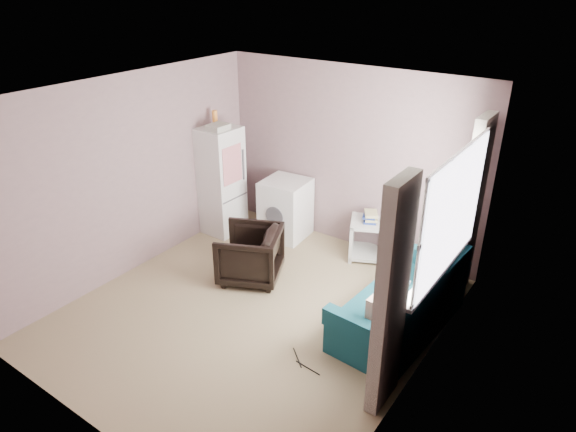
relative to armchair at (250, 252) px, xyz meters
name	(u,v)px	position (x,y,z in m)	size (l,w,h in m)	color
room	(253,214)	(0.51, -0.52, 0.88)	(3.84, 4.24, 2.54)	#9B8865
armchair	(250,252)	(0.00, 0.00, 0.00)	(0.73, 0.69, 0.76)	black
fridge	(220,180)	(-1.19, 0.82, 0.43)	(0.57, 0.56, 1.81)	silver
washing_machine	(286,207)	(-0.31, 1.21, 0.07)	(0.66, 0.66, 0.86)	silver
side_table	(369,236)	(0.98, 1.34, -0.06)	(0.66, 0.66, 0.67)	#B1B1AD
sofa	(404,307)	(2.01, 0.14, -0.09)	(0.93, 1.83, 0.79)	#144F5C
window_dressing	(438,247)	(2.27, 0.17, 0.73)	(0.17, 2.62, 2.18)	white
floor_cables	(302,363)	(1.42, -0.94, -0.37)	(0.44, 0.21, 0.01)	black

